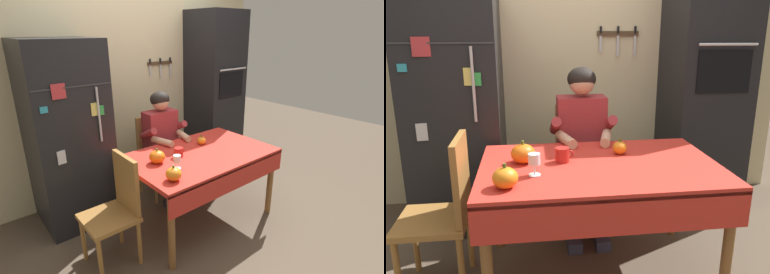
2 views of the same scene
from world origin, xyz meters
The scene contains 13 objects.
ground_plane centered at (0.00, 0.00, 0.00)m, with size 10.00×10.00×0.00m, color brown.
back_wall_assembly centered at (0.05, 1.35, 1.30)m, with size 3.70×0.13×2.60m.
refrigerator centered at (-0.95, 0.96, 0.90)m, with size 0.68×0.71×1.80m.
wall_oven centered at (1.05, 1.00, 1.05)m, with size 0.60×0.64×2.10m.
dining_table centered at (0.00, 0.08, 0.66)m, with size 1.40×0.90×0.74m.
chair_behind_person centered at (-0.02, 0.87, 0.51)m, with size 0.40×0.40×0.93m.
seated_person centered at (-0.02, 0.68, 0.74)m, with size 0.47×0.55×1.25m.
chair_left_side centered at (-0.90, 0.10, 0.51)m, with size 0.40×0.40×0.93m.
coffee_mug centered at (-0.22, 0.16, 0.78)m, with size 0.11×0.08×0.09m.
wine_glass centered at (-0.39, -0.04, 0.83)m, with size 0.07×0.07×0.12m.
pumpkin_large centered at (-0.53, -0.19, 0.79)m, with size 0.13×0.13×0.13m.
pumpkin_medium centered at (-0.45, 0.17, 0.80)m, with size 0.14×0.14×0.14m.
pumpkin_small centered at (0.16, 0.26, 0.78)m, with size 0.09×0.09×0.10m.
Camera 1 is at (-1.79, -1.91, 1.87)m, focal length 28.14 mm.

